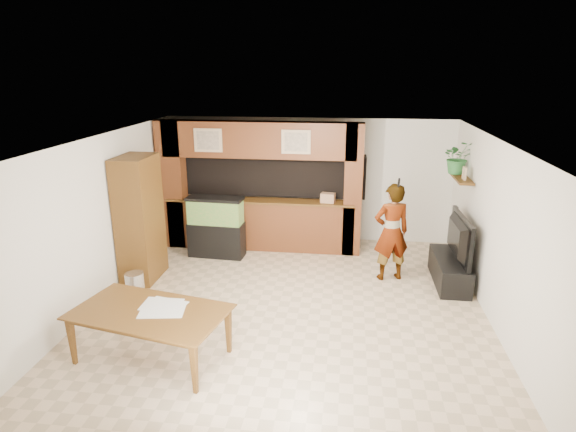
# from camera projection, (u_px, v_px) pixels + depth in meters

# --- Properties ---
(floor) EXTENTS (6.50, 6.50, 0.00)m
(floor) POSITION_uv_depth(u_px,v_px,m) (289.00, 307.00, 7.54)
(floor) COLOR #CBAE8D
(floor) RESTS_ON ground
(ceiling) EXTENTS (6.50, 6.50, 0.00)m
(ceiling) POSITION_uv_depth(u_px,v_px,m) (289.00, 141.00, 6.76)
(ceiling) COLOR white
(ceiling) RESTS_ON wall_back
(wall_back) EXTENTS (6.00, 0.00, 6.00)m
(wall_back) POSITION_uv_depth(u_px,v_px,m) (308.00, 180.00, 10.23)
(wall_back) COLOR silver
(wall_back) RESTS_ON floor
(wall_left) EXTENTS (0.00, 6.50, 6.50)m
(wall_left) POSITION_uv_depth(u_px,v_px,m) (99.00, 221.00, 7.51)
(wall_left) COLOR silver
(wall_left) RESTS_ON floor
(wall_right) EXTENTS (0.00, 6.50, 6.50)m
(wall_right) POSITION_uv_depth(u_px,v_px,m) (499.00, 237.00, 6.79)
(wall_right) COLOR silver
(wall_right) RESTS_ON floor
(partition) EXTENTS (4.20, 0.99, 2.60)m
(partition) POSITION_uv_depth(u_px,v_px,m) (259.00, 184.00, 9.76)
(partition) COLOR brown
(partition) RESTS_ON floor
(wall_clock) EXTENTS (0.05, 0.25, 0.25)m
(wall_clock) POSITION_uv_depth(u_px,v_px,m) (126.00, 170.00, 8.28)
(wall_clock) COLOR black
(wall_clock) RESTS_ON wall_left
(wall_shelf) EXTENTS (0.25, 0.90, 0.04)m
(wall_shelf) POSITION_uv_depth(u_px,v_px,m) (462.00, 179.00, 8.53)
(wall_shelf) COLOR brown
(wall_shelf) RESTS_ON wall_right
(pantry_cabinet) EXTENTS (0.55, 0.89, 2.18)m
(pantry_cabinet) POSITION_uv_depth(u_px,v_px,m) (140.00, 219.00, 8.29)
(pantry_cabinet) COLOR brown
(pantry_cabinet) RESTS_ON floor
(trash_can) EXTENTS (0.29, 0.29, 0.52)m
(trash_can) POSITION_uv_depth(u_px,v_px,m) (135.00, 289.00, 7.57)
(trash_can) COLOR #B2B2B7
(trash_can) RESTS_ON floor
(aquarium) EXTENTS (1.08, 0.41, 1.20)m
(aquarium) POSITION_uv_depth(u_px,v_px,m) (216.00, 228.00, 9.41)
(aquarium) COLOR black
(aquarium) RESTS_ON floor
(tv_stand) EXTENTS (0.50, 1.38, 0.46)m
(tv_stand) POSITION_uv_depth(u_px,v_px,m) (449.00, 270.00, 8.32)
(tv_stand) COLOR black
(tv_stand) RESTS_ON floor
(television) EXTENTS (0.21, 1.33, 0.76)m
(television) POSITION_uv_depth(u_px,v_px,m) (453.00, 237.00, 8.14)
(television) COLOR black
(television) RESTS_ON tv_stand
(photo_frame) EXTENTS (0.04, 0.17, 0.22)m
(photo_frame) POSITION_uv_depth(u_px,v_px,m) (464.00, 173.00, 8.35)
(photo_frame) COLOR tan
(photo_frame) RESTS_ON wall_shelf
(potted_plant) EXTENTS (0.63, 0.57, 0.61)m
(potted_plant) POSITION_uv_depth(u_px,v_px,m) (458.00, 157.00, 8.75)
(potted_plant) COLOR #2C6E33
(potted_plant) RESTS_ON wall_shelf
(person) EXTENTS (0.73, 0.58, 1.74)m
(person) POSITION_uv_depth(u_px,v_px,m) (391.00, 232.00, 8.31)
(person) COLOR #977753
(person) RESTS_ON floor
(microphone) EXTENTS (0.04, 0.11, 0.17)m
(microphone) POSITION_uv_depth(u_px,v_px,m) (399.00, 183.00, 7.88)
(microphone) COLOR black
(microphone) RESTS_ON person
(dining_table) EXTENTS (2.11, 1.45, 0.68)m
(dining_table) POSITION_uv_depth(u_px,v_px,m) (150.00, 336.00, 6.10)
(dining_table) COLOR brown
(dining_table) RESTS_ON floor
(newspaper_a) EXTENTS (0.50, 0.36, 0.01)m
(newspaper_a) POSITION_uv_depth(u_px,v_px,m) (162.00, 304.00, 6.19)
(newspaper_a) COLOR silver
(newspaper_a) RESTS_ON dining_table
(newspaper_b) EXTENTS (0.61, 0.49, 0.01)m
(newspaper_b) POSITION_uv_depth(u_px,v_px,m) (162.00, 310.00, 6.04)
(newspaper_b) COLOR silver
(newspaper_b) RESTS_ON dining_table
(newspaper_c) EXTENTS (0.56, 0.46, 0.01)m
(newspaper_c) POSITION_uv_depth(u_px,v_px,m) (165.00, 305.00, 6.17)
(newspaper_c) COLOR silver
(newspaper_c) RESTS_ON dining_table
(counter_box) EXTENTS (0.30, 0.23, 0.18)m
(counter_box) POSITION_uv_depth(u_px,v_px,m) (328.00, 198.00, 9.47)
(counter_box) COLOR #9D7455
(counter_box) RESTS_ON partition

